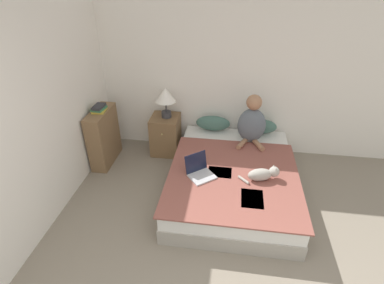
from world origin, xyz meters
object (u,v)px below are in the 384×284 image
(bed, at_px, (233,178))
(pillow_near, at_px, (213,123))
(pillow_far, at_px, (259,126))
(nightstand, at_px, (166,135))
(laptop_open, at_px, (200,171))
(book_stack_top, at_px, (99,108))
(person_sitting, at_px, (252,122))
(table_lamp, at_px, (166,97))
(cat_tabby, at_px, (263,174))
(bookshelf, at_px, (104,137))

(bed, bearing_deg, pillow_near, 110.78)
(pillow_far, xyz_separation_m, nightstand, (-1.46, -0.10, -0.21))
(laptop_open, bearing_deg, book_stack_top, 116.59)
(pillow_near, bearing_deg, pillow_far, 0.00)
(person_sitting, height_order, book_stack_top, person_sitting)
(bed, height_order, pillow_far, pillow_far)
(pillow_far, bearing_deg, laptop_open, -123.06)
(bed, bearing_deg, pillow_far, 69.23)
(pillow_far, relative_size, nightstand, 0.84)
(person_sitting, relative_size, table_lamp, 1.56)
(bed, relative_size, laptop_open, 5.03)
(pillow_far, relative_size, cat_tabby, 1.07)
(pillow_near, xyz_separation_m, laptop_open, (-0.06, -1.19, -0.06))
(pillow_far, bearing_deg, person_sitting, -117.04)
(laptop_open, relative_size, bookshelf, 0.49)
(person_sitting, bearing_deg, book_stack_top, -174.03)
(bookshelf, bearing_deg, person_sitting, 5.88)
(person_sitting, distance_m, cat_tabby, 0.94)
(laptop_open, distance_m, bookshelf, 1.70)
(laptop_open, height_order, table_lamp, table_lamp)
(bed, distance_m, nightstand, 1.39)
(nightstand, bearing_deg, laptop_open, -57.91)
(person_sitting, distance_m, bookshelf, 2.23)
(bed, bearing_deg, book_stack_top, 167.29)
(pillow_near, relative_size, cat_tabby, 1.07)
(bed, relative_size, pillow_near, 3.99)
(pillow_near, bearing_deg, person_sitting, -25.00)
(bed, height_order, book_stack_top, book_stack_top)
(pillow_far, distance_m, book_stack_top, 2.41)
(laptop_open, distance_m, nightstand, 1.30)
(bed, xyz_separation_m, cat_tabby, (0.36, -0.23, 0.29))
(bookshelf, height_order, book_stack_top, book_stack_top)
(bed, height_order, person_sitting, person_sitting)
(pillow_near, distance_m, bookshelf, 1.69)
(table_lamp, bearing_deg, pillow_near, 7.35)
(pillow_far, relative_size, table_lamp, 1.13)
(book_stack_top, bearing_deg, pillow_far, 12.09)
(pillow_near, distance_m, person_sitting, 0.67)
(cat_tabby, height_order, bookshelf, bookshelf)
(bed, bearing_deg, person_sitting, 71.90)
(person_sitting, bearing_deg, bed, -108.10)
(pillow_near, bearing_deg, laptop_open, -93.01)
(bed, xyz_separation_m, pillow_near, (-0.36, 0.94, 0.33))
(person_sitting, xyz_separation_m, nightstand, (-1.33, 0.17, -0.41))
(laptop_open, height_order, nightstand, laptop_open)
(pillow_far, height_order, cat_tabby, pillow_far)
(table_lamp, bearing_deg, person_sitting, -7.73)
(cat_tabby, xyz_separation_m, nightstand, (-1.46, 1.07, -0.18))
(bed, height_order, laptop_open, laptop_open)
(pillow_far, relative_size, laptop_open, 1.26)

